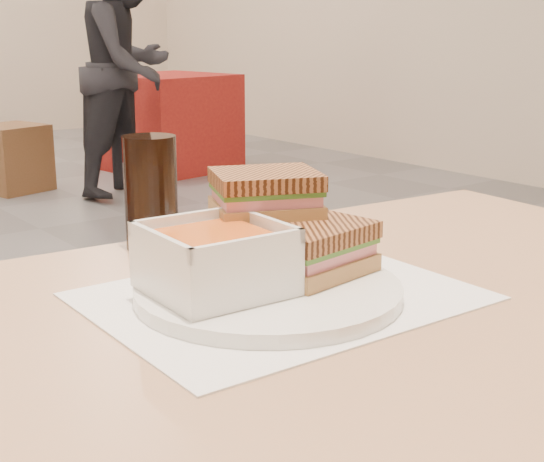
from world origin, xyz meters
TOP-DOWN VIEW (x-y plane):
  - main_table at (-0.02, -2.07)m, footprint 1.26×0.80m
  - tray_liner at (0.02, -2.01)m, footprint 0.38×0.30m
  - plate at (0.00, -2.00)m, footprint 0.27×0.27m
  - soup_bowl at (-0.05, -1.99)m, footprint 0.13×0.13m
  - panini_lower at (0.06, -2.00)m, footprint 0.13×0.12m
  - panini_upper at (0.05, -1.94)m, footprint 0.14×0.13m
  - cola_glass at (0.01, -1.76)m, footprint 0.07×0.07m
  - bg_table_1 at (2.44, 2.35)m, footprint 0.89×0.89m
  - bg_chair_1l at (1.25, 2.29)m, footprint 0.46×0.46m
  - bg_chair_1r at (2.40, 2.25)m, footprint 0.42×0.42m
  - patron_b at (1.82, 1.75)m, footprint 0.94×0.87m

SIDE VIEW (x-z plane):
  - bg_chair_1l at x=1.25m, z-range 0.00..0.42m
  - bg_chair_1r at x=2.40m, z-range 0.00..0.46m
  - bg_table_1 at x=2.44m, z-range 0.00..0.69m
  - main_table at x=-0.02m, z-range 0.26..1.01m
  - tray_liner at x=0.02m, z-range 0.75..0.75m
  - plate at x=0.00m, z-range 0.75..0.77m
  - patron_b at x=1.82m, z-range 0.00..1.56m
  - panini_lower at x=0.06m, z-range 0.77..0.82m
  - soup_bowl at x=-0.05m, z-range 0.76..0.83m
  - cola_glass at x=0.01m, z-range 0.75..0.89m
  - panini_upper at x=0.05m, z-range 0.82..0.87m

